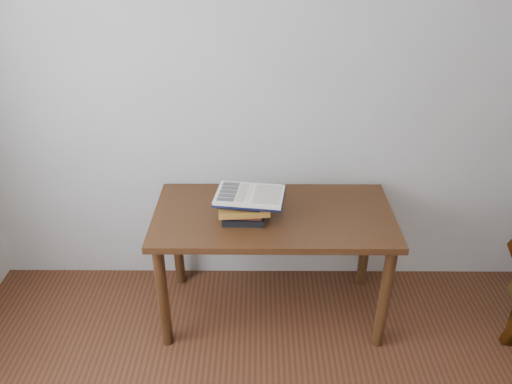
{
  "coord_description": "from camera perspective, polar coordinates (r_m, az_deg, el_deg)",
  "views": [
    {
      "loc": [
        -0.08,
        -0.89,
        2.12
      ],
      "look_at": [
        -0.09,
        1.26,
        0.89
      ],
      "focal_mm": 35.0,
      "sensor_mm": 36.0,
      "label": 1
    }
  ],
  "objects": [
    {
      "name": "room_shell",
      "position": [
        1.03,
        0.19,
        0.89
      ],
      "size": [
        3.54,
        3.54,
        2.62
      ],
      "color": "#ABA8A1",
      "rests_on": "ground"
    },
    {
      "name": "book_stack",
      "position": [
        2.6,
        -1.51,
        -1.89
      ],
      "size": [
        0.28,
        0.22,
        0.13
      ],
      "color": "black",
      "rests_on": "desk"
    },
    {
      "name": "desk",
      "position": [
        2.74,
        1.99,
        -4.18
      ],
      "size": [
        1.29,
        0.65,
        0.69
      ],
      "color": "#431F10",
      "rests_on": "ground"
    },
    {
      "name": "open_book",
      "position": [
        2.56,
        -0.71,
        -0.4
      ],
      "size": [
        0.38,
        0.29,
        0.03
      ],
      "rotation": [
        0.0,
        0.0,
        -0.14
      ],
      "color": "black",
      "rests_on": "book_stack"
    }
  ]
}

